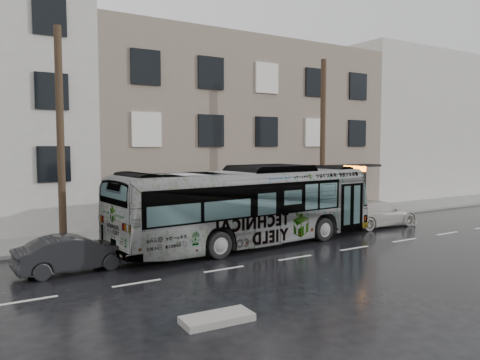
% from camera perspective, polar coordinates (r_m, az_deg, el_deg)
% --- Properties ---
extents(ground, '(120.00, 120.00, 0.00)m').
position_cam_1_polar(ground, '(20.60, 2.38, -8.05)').
color(ground, black).
rests_on(ground, ground).
extents(sidewalk, '(90.00, 3.60, 0.15)m').
position_cam_1_polar(sidewalk, '(24.72, -4.03, -5.79)').
color(sidewalk, gray).
rests_on(sidewalk, ground).
extents(building_taupe, '(20.00, 12.00, 11.00)m').
position_cam_1_polar(building_taupe, '(33.59, -2.69, 6.17)').
color(building_taupe, gray).
rests_on(building_taupe, ground).
extents(building_filler, '(18.00, 12.00, 12.00)m').
position_cam_1_polar(building_filler, '(45.92, 18.66, 6.07)').
color(building_filler, beige).
rests_on(building_filler, ground).
extents(utility_pole_front, '(0.30, 0.30, 9.00)m').
position_cam_1_polar(utility_pole_front, '(26.73, 10.04, 4.77)').
color(utility_pole_front, '#3F301F').
rests_on(utility_pole_front, sidewalk).
extents(utility_pole_rear, '(0.30, 0.30, 9.00)m').
position_cam_1_polar(utility_pole_rear, '(20.32, -21.04, 4.71)').
color(utility_pole_rear, '#3F301F').
rests_on(utility_pole_rear, sidewalk).
extents(sign_post, '(0.06, 0.06, 2.40)m').
position_cam_1_polar(sign_post, '(27.64, 11.66, -2.13)').
color(sign_post, slate).
rests_on(sign_post, sidewalk).
extents(bus, '(12.72, 3.87, 3.49)m').
position_cam_1_polar(bus, '(20.46, 1.05, -3.16)').
color(bus, '#B2B2B2').
rests_on(bus, ground).
extents(white_sedan, '(4.97, 2.14, 1.43)m').
position_cam_1_polar(white_sedan, '(26.40, 16.28, -3.90)').
color(white_sedan, '#B9B7B0').
rests_on(white_sedan, ground).
extents(dark_sedan, '(3.97, 1.60, 1.28)m').
position_cam_1_polar(dark_sedan, '(17.42, -19.63, -8.42)').
color(dark_sedan, black).
rests_on(dark_sedan, ground).
extents(slush_pile, '(1.84, 0.89, 0.18)m').
position_cam_1_polar(slush_pile, '(12.14, -2.81, -16.51)').
color(slush_pile, gray).
rests_on(slush_pile, ground).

